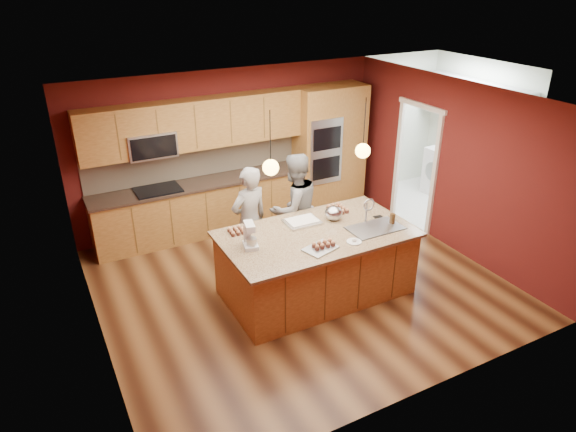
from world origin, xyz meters
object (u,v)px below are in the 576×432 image
person_left (250,221)px  stand_mixer (250,237)px  island (317,262)px  person_right (294,209)px  mixing_bowl (334,213)px

person_left → stand_mixer: person_left is taller
island → person_left: person_left is taller
person_right → stand_mixer: 1.48m
person_right → stand_mixer: person_right is taller
stand_mixer → mixing_bowl: size_ratio=1.33×
person_left → person_right: (0.75, 0.00, 0.04)m
person_right → stand_mixer: bearing=30.6°
island → person_left: bearing=120.5°
island → person_right: person_right is taller
person_left → person_right: size_ratio=0.96×
island → stand_mixer: bearing=176.4°
island → mixing_bowl: island is taller
person_right → mixing_bowl: bearing=99.0°
person_right → person_left: bearing=-8.2°
person_left → mixing_bowl: 1.24m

